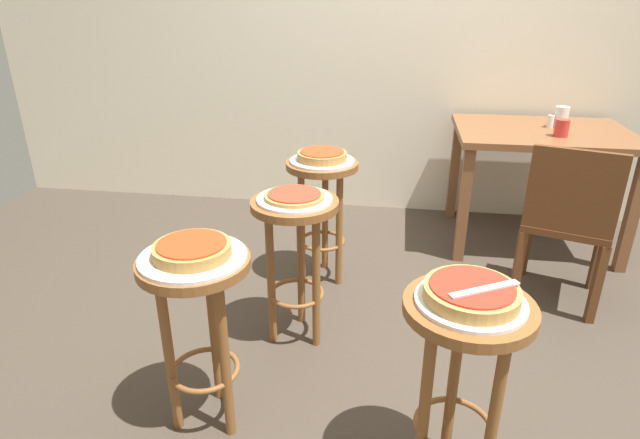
# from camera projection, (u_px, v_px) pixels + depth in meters

# --- Properties ---
(ground_plane) EXTENTS (6.00, 6.00, 0.00)m
(ground_plane) POSITION_uv_depth(u_px,v_px,m) (395.00, 333.00, 2.48)
(ground_plane) COLOR #42382D
(stool_foreground) EXTENTS (0.38, 0.38, 0.68)m
(stool_foreground) POSITION_uv_depth(u_px,v_px,m) (463.00, 355.00, 1.55)
(stool_foreground) COLOR brown
(stool_foreground) RESTS_ON ground_plane
(serving_plate_foreground) EXTENTS (0.31, 0.31, 0.01)m
(serving_plate_foreground) POSITION_uv_depth(u_px,v_px,m) (470.00, 301.00, 1.47)
(serving_plate_foreground) COLOR silver
(serving_plate_foreground) RESTS_ON stool_foreground
(pizza_foreground) EXTENTS (0.27, 0.27, 0.05)m
(pizza_foreground) POSITION_uv_depth(u_px,v_px,m) (471.00, 293.00, 1.46)
(pizza_foreground) COLOR tan
(pizza_foreground) RESTS_ON serving_plate_foreground
(stool_middle) EXTENTS (0.38, 0.38, 0.68)m
(stool_middle) POSITION_uv_depth(u_px,v_px,m) (198.00, 305.00, 1.79)
(stool_middle) COLOR brown
(stool_middle) RESTS_ON ground_plane
(serving_plate_middle) EXTENTS (0.36, 0.36, 0.01)m
(serving_plate_middle) POSITION_uv_depth(u_px,v_px,m) (193.00, 257.00, 1.72)
(serving_plate_middle) COLOR silver
(serving_plate_middle) RESTS_ON stool_middle
(pizza_middle) EXTENTS (0.26, 0.26, 0.05)m
(pizza_middle) POSITION_uv_depth(u_px,v_px,m) (192.00, 249.00, 1.71)
(pizza_middle) COLOR #B78442
(pizza_middle) RESTS_ON serving_plate_middle
(stool_leftside) EXTENTS (0.38, 0.38, 0.68)m
(stool_leftside) POSITION_uv_depth(u_px,v_px,m) (295.00, 239.00, 2.28)
(stool_leftside) COLOR brown
(stool_leftside) RESTS_ON ground_plane
(serving_plate_leftside) EXTENTS (0.32, 0.32, 0.01)m
(serving_plate_leftside) POSITION_uv_depth(u_px,v_px,m) (295.00, 199.00, 2.20)
(serving_plate_leftside) COLOR silver
(serving_plate_leftside) RESTS_ON stool_leftside
(pizza_leftside) EXTENTS (0.26, 0.26, 0.02)m
(pizza_leftside) POSITION_uv_depth(u_px,v_px,m) (294.00, 196.00, 2.20)
(pizza_leftside) COLOR #B78442
(pizza_leftside) RESTS_ON serving_plate_leftside
(stool_rear) EXTENTS (0.38, 0.38, 0.68)m
(stool_rear) POSITION_uv_depth(u_px,v_px,m) (322.00, 194.00, 2.78)
(stool_rear) COLOR brown
(stool_rear) RESTS_ON ground_plane
(serving_plate_rear) EXTENTS (0.34, 0.34, 0.01)m
(serving_plate_rear) POSITION_uv_depth(u_px,v_px,m) (322.00, 161.00, 2.71)
(serving_plate_rear) COLOR silver
(serving_plate_rear) RESTS_ON stool_rear
(pizza_rear) EXTENTS (0.26, 0.26, 0.05)m
(pizza_rear) POSITION_uv_depth(u_px,v_px,m) (322.00, 155.00, 2.70)
(pizza_rear) COLOR #B78442
(pizza_rear) RESTS_ON serving_plate_rear
(dining_table) EXTENTS (1.01, 0.78, 0.74)m
(dining_table) POSITION_uv_depth(u_px,v_px,m) (541.00, 147.00, 3.17)
(dining_table) COLOR brown
(dining_table) RESTS_ON ground_plane
(cup_near_edge) EXTENTS (0.08, 0.08, 0.10)m
(cup_near_edge) POSITION_uv_depth(u_px,v_px,m) (562.00, 128.00, 2.95)
(cup_near_edge) COLOR red
(cup_near_edge) RESTS_ON dining_table
(cup_far_edge) EXTENTS (0.08, 0.08, 0.12)m
(cup_far_edge) POSITION_uv_depth(u_px,v_px,m) (561.00, 117.00, 3.15)
(cup_far_edge) COLOR silver
(cup_far_edge) RESTS_ON dining_table
(condiment_shaker) EXTENTS (0.04, 0.04, 0.07)m
(condiment_shaker) POSITION_uv_depth(u_px,v_px,m) (550.00, 121.00, 3.16)
(condiment_shaker) COLOR white
(condiment_shaker) RESTS_ON dining_table
(wooden_chair) EXTENTS (0.50, 0.50, 0.85)m
(wooden_chair) POSITION_uv_depth(u_px,v_px,m) (567.00, 220.00, 2.56)
(wooden_chair) COLOR #5B3319
(wooden_chair) RESTS_ON ground_plane
(pizza_server_knife) EXTENTS (0.20, 0.13, 0.01)m
(pizza_server_knife) POSITION_uv_depth(u_px,v_px,m) (485.00, 289.00, 1.43)
(pizza_server_knife) COLOR silver
(pizza_server_knife) RESTS_ON pizza_foreground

